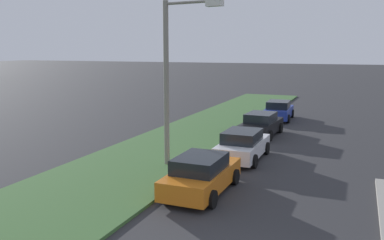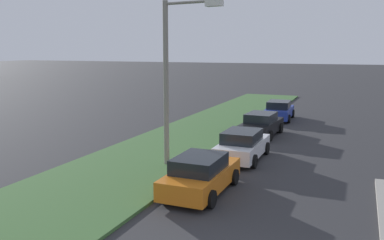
{
  "view_description": "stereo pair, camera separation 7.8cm",
  "coord_description": "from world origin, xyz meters",
  "px_view_note": "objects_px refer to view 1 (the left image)",
  "views": [
    {
      "loc": [
        -7.94,
        -2.04,
        5.4
      ],
      "look_at": [
        13.11,
        6.53,
        1.47
      ],
      "focal_mm": 38.54,
      "sensor_mm": 36.0,
      "label": 1
    },
    {
      "loc": [
        -7.91,
        -2.11,
        5.4
      ],
      "look_at": [
        13.11,
        6.53,
        1.47
      ],
      "focal_mm": 38.54,
      "sensor_mm": 36.0,
      "label": 2
    }
  ],
  "objects_px": {
    "parked_car_orange": "(201,175)",
    "parked_car_black": "(261,124)",
    "parked_car_white": "(243,145)",
    "parked_car_blue": "(279,110)",
    "streetlight": "(173,72)"
  },
  "relations": [
    {
      "from": "parked_car_blue",
      "to": "streetlight",
      "type": "xyz_separation_m",
      "value": [
        -14.89,
        2.09,
        3.67
      ]
    },
    {
      "from": "parked_car_orange",
      "to": "parked_car_blue",
      "type": "relative_size",
      "value": 0.99
    },
    {
      "from": "parked_car_white",
      "to": "parked_car_blue",
      "type": "height_order",
      "value": "same"
    },
    {
      "from": "parked_car_orange",
      "to": "parked_car_blue",
      "type": "height_order",
      "value": "same"
    },
    {
      "from": "parked_car_orange",
      "to": "streetlight",
      "type": "xyz_separation_m",
      "value": [
        2.75,
        2.43,
        3.67
      ]
    },
    {
      "from": "parked_car_black",
      "to": "parked_car_blue",
      "type": "xyz_separation_m",
      "value": [
        6.42,
        0.09,
        0.0
      ]
    },
    {
      "from": "parked_car_white",
      "to": "parked_car_blue",
      "type": "xyz_separation_m",
      "value": [
        12.35,
        0.51,
        0.0
      ]
    },
    {
      "from": "parked_car_orange",
      "to": "streetlight",
      "type": "height_order",
      "value": "streetlight"
    },
    {
      "from": "parked_car_white",
      "to": "parked_car_black",
      "type": "height_order",
      "value": "same"
    },
    {
      "from": "parked_car_orange",
      "to": "parked_car_blue",
      "type": "xyz_separation_m",
      "value": [
        17.64,
        0.34,
        0.0
      ]
    },
    {
      "from": "streetlight",
      "to": "parked_car_blue",
      "type": "bearing_deg",
      "value": -7.99
    },
    {
      "from": "parked_car_orange",
      "to": "parked_car_black",
      "type": "bearing_deg",
      "value": 1.83
    },
    {
      "from": "parked_car_orange",
      "to": "streetlight",
      "type": "bearing_deg",
      "value": 42.02
    },
    {
      "from": "parked_car_white",
      "to": "streetlight",
      "type": "relative_size",
      "value": 0.57
    },
    {
      "from": "parked_car_orange",
      "to": "parked_car_black",
      "type": "xyz_separation_m",
      "value": [
        11.22,
        0.25,
        0.0
      ]
    }
  ]
}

